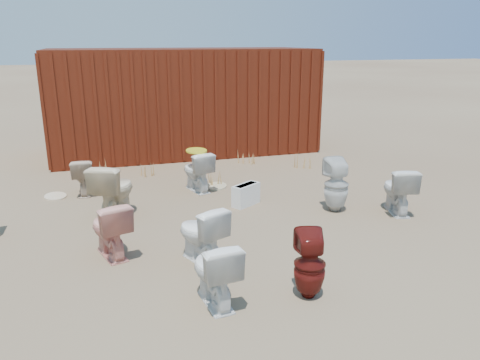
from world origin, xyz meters
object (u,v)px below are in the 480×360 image
object	(u,v)px
toilet_front_a	(201,234)
toilet_back_yellowlid	(197,171)
toilet_back_e	(336,185)
shipping_container	(183,101)
loose_tank	(246,195)
toilet_back_beige_left	(83,176)
toilet_front_c	(214,272)
toilet_front_maroon	(310,265)
toilet_front_pink	(110,229)
toilet_front_e	(398,190)
toilet_back_beige_right	(114,190)

from	to	relation	value
toilet_front_a	toilet_back_yellowlid	bearing A→B (deg)	-123.55
toilet_back_yellowlid	toilet_back_e	size ratio (longest dim) A/B	0.85
shipping_container	loose_tank	bearing A→B (deg)	-87.11
toilet_back_beige_left	toilet_back_e	distance (m)	4.30
toilet_front_c	toilet_front_maroon	bearing A→B (deg)	164.02
toilet_front_pink	shipping_container	bearing A→B (deg)	-126.34
toilet_front_a	toilet_front_pink	size ratio (longest dim) A/B	1.00
toilet_front_e	toilet_back_beige_right	world-z (taller)	toilet_back_beige_right
toilet_front_a	toilet_front_pink	xyz separation A→B (m)	(-1.04, 0.48, -0.00)
toilet_front_pink	toilet_front_c	distance (m)	1.74
toilet_back_e	toilet_back_beige_left	bearing A→B (deg)	-20.91
toilet_front_e	toilet_front_a	bearing A→B (deg)	27.83
toilet_front_e	loose_tank	size ratio (longest dim) A/B	1.47
toilet_front_maroon	loose_tank	xyz separation A→B (m)	(0.24, 2.90, -0.19)
toilet_back_beige_right	loose_tank	world-z (taller)	toilet_back_beige_right
toilet_front_c	toilet_front_maroon	size ratio (longest dim) A/B	0.97
toilet_front_pink	toilet_back_yellowlid	size ratio (longest dim) A/B	1.00
toilet_front_maroon	toilet_back_e	world-z (taller)	toilet_back_e
toilet_front_pink	toilet_back_beige_right	bearing A→B (deg)	-111.59
shipping_container	toilet_front_c	bearing A→B (deg)	-98.14
toilet_front_a	toilet_front_e	bearing A→B (deg)	170.45
toilet_back_beige_right	shipping_container	bearing A→B (deg)	-87.51
toilet_front_maroon	toilet_back_beige_right	world-z (taller)	toilet_back_beige_right
toilet_back_beige_left	toilet_back_yellowlid	bearing A→B (deg)	172.17
toilet_front_pink	toilet_front_maroon	xyz separation A→B (m)	(1.94, -1.61, 0.01)
toilet_back_beige_left	shipping_container	bearing A→B (deg)	-125.50
toilet_back_beige_left	toilet_back_e	world-z (taller)	toilet_back_e
toilet_front_pink	toilet_back_e	bearing A→B (deg)	173.50
toilet_back_yellowlid	toilet_front_e	bearing A→B (deg)	129.27
toilet_back_beige_left	toilet_back_yellowlid	xyz separation A→B (m)	(1.93, -0.38, 0.04)
toilet_front_c	toilet_back_yellowlid	bearing A→B (deg)	-105.70
toilet_back_beige_right	toilet_front_pink	bearing A→B (deg)	111.61
shipping_container	loose_tank	size ratio (longest dim) A/B	12.00
loose_tank	toilet_back_beige_right	bearing A→B (deg)	145.56
toilet_front_e	loose_tank	distance (m)	2.38
toilet_front_e	toilet_back_e	world-z (taller)	toilet_back_e
toilet_front_maroon	loose_tank	size ratio (longest dim) A/B	1.47
toilet_back_beige_right	toilet_back_e	world-z (taller)	toilet_back_beige_right
toilet_back_beige_right	toilet_front_c	bearing A→B (deg)	133.34
toilet_front_c	toilet_back_beige_right	xyz separation A→B (m)	(-0.85, 2.81, 0.07)
toilet_front_maroon	toilet_back_yellowlid	bearing A→B (deg)	-69.82
loose_tank	toilet_back_beige_left	bearing A→B (deg)	119.10
shipping_container	toilet_back_beige_left	size ratio (longest dim) A/B	9.31
toilet_front_maroon	toilet_front_e	bearing A→B (deg)	-126.71
toilet_front_a	toilet_front_maroon	world-z (taller)	toilet_front_maroon
toilet_front_c	toilet_back_e	xyz separation A→B (m)	(2.48, 2.07, 0.07)
toilet_front_pink	toilet_back_beige_left	bearing A→B (deg)	-99.30
toilet_front_e	toilet_back_yellowlid	bearing A→B (deg)	-21.15
toilet_front_e	toilet_back_e	size ratio (longest dim) A/B	0.87
toilet_back_beige_right	loose_tank	size ratio (longest dim) A/B	1.71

